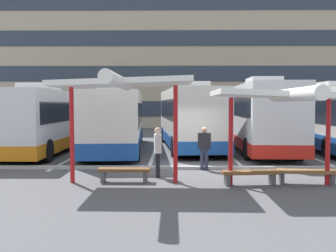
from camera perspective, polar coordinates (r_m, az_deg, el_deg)
ground_plane at (r=14.80m, az=4.29°, el=-6.42°), size 160.00×160.00×0.00m
terminal_building at (r=46.12m, az=1.91°, el=11.66°), size 41.69×11.18×21.17m
coach_bus_0 at (r=21.36m, az=-17.37°, el=0.85°), size 2.78×11.54×3.51m
coach_bus_1 at (r=20.63m, az=-7.69°, el=0.75°), size 3.33×11.57×3.45m
coach_bus_2 at (r=21.55m, az=3.19°, el=1.23°), size 3.51×10.36×3.66m
coach_bus_3 at (r=21.17m, az=13.32°, el=1.37°), size 2.86×10.90×3.82m
coach_bus_4 at (r=22.81m, az=22.42°, el=1.00°), size 2.85×10.69×3.63m
lane_stripe_0 at (r=22.71m, az=-21.03°, el=-3.23°), size 0.16×14.00×0.01m
lane_stripe_1 at (r=21.61m, az=-11.80°, el=-3.41°), size 0.16×14.00×0.01m
lane_stripe_2 at (r=21.12m, az=-1.86°, el=-3.49°), size 0.16×14.00×0.01m
lane_stripe_3 at (r=21.28m, az=8.23°, el=-3.47°), size 0.16×14.00×0.01m
lane_stripe_4 at (r=22.08m, az=17.87°, el=-3.35°), size 0.16×14.00×0.01m
waiting_shelter_0 at (r=11.83m, az=-6.87°, el=6.08°), size 4.28×4.42×3.32m
bench_0 at (r=12.33m, az=-6.58°, el=-6.82°), size 1.66×0.45×0.45m
waiting_shelter_1 at (r=11.87m, az=16.78°, el=4.20°), size 3.98×4.77×2.93m
bench_1 at (r=12.06m, az=12.15°, el=-7.09°), size 1.76×0.60×0.45m
bench_2 at (r=12.69m, az=20.05°, el=-6.69°), size 1.85×0.61×0.45m
platform_kerb at (r=14.73m, az=4.31°, el=-6.24°), size 44.00×0.24×0.12m
waiting_passenger_0 at (r=12.96m, az=-1.55°, el=-3.37°), size 0.28×0.52×1.71m
waiting_passenger_1 at (r=14.48m, az=5.47°, el=-2.90°), size 0.51×0.32×1.63m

